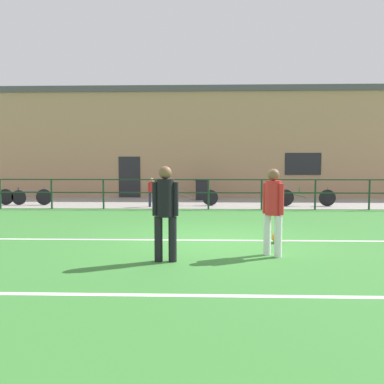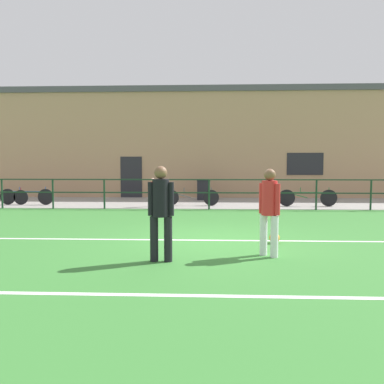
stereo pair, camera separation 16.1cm
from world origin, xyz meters
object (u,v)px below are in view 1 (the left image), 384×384
object	(u,v)px
player_striker	(273,207)
trash_bin_0	(202,189)
bicycle_parked_2	(1,197)
bicycle_parked_0	(190,197)
bicycle_parked_3	(25,197)
bicycle_parked_1	(306,197)
player_goalkeeper	(165,208)
soccer_ball_match	(277,238)
spectator_child	(152,190)

from	to	relation	value
player_striker	trash_bin_0	size ratio (longest dim) A/B	1.65
bicycle_parked_2	bicycle_parked_0	bearing A→B (deg)	0.00
trash_bin_0	bicycle_parked_3	bearing A→B (deg)	-161.07
bicycle_parked_2	bicycle_parked_3	distance (m)	0.99
bicycle_parked_1	trash_bin_0	world-z (taller)	trash_bin_0
bicycle_parked_1	player_goalkeeper	bearing A→B (deg)	-118.28
soccer_ball_match	bicycle_parked_2	distance (m)	12.45
spectator_child	bicycle_parked_0	world-z (taller)	spectator_child
spectator_child	bicycle_parked_2	size ratio (longest dim) A/B	0.54
bicycle_parked_0	bicycle_parked_1	bearing A→B (deg)	-1.29
bicycle_parked_1	spectator_child	bearing A→B (deg)	-176.23
player_goalkeeper	soccer_ball_match	xyz separation A→B (m)	(2.25, 1.65, -0.83)
bicycle_parked_1	bicycle_parked_3	bearing A→B (deg)	179.48
bicycle_parked_1	soccer_ball_match	bearing A→B (deg)	-109.35
spectator_child	bicycle_parked_2	world-z (taller)	spectator_child
soccer_ball_match	bicycle_parked_0	xyz separation A→B (m)	(-2.14, 7.38, 0.24)
bicycle_parked_3	trash_bin_0	distance (m)	7.79
soccer_ball_match	bicycle_parked_1	distance (m)	7.72
soccer_ball_match	bicycle_parked_0	distance (m)	7.69
player_striker	soccer_ball_match	bearing A→B (deg)	119.54
soccer_ball_match	spectator_child	world-z (taller)	spectator_child
player_goalkeeper	player_striker	distance (m)	1.99
player_goalkeeper	bicycle_parked_1	bearing A→B (deg)	-115.79
bicycle_parked_2	spectator_child	bearing A→B (deg)	-4.61
player_goalkeeper	soccer_ball_match	distance (m)	2.91
player_goalkeeper	bicycle_parked_2	size ratio (longest dim) A/B	0.79
player_goalkeeper	bicycle_parked_3	size ratio (longest dim) A/B	0.73
spectator_child	bicycle_parked_1	xyz separation A→B (m)	(6.20, 0.41, -0.30)
bicycle_parked_1	bicycle_parked_2	bearing A→B (deg)	179.52
soccer_ball_match	player_goalkeeper	bearing A→B (deg)	-143.67
soccer_ball_match	bicycle_parked_1	bearing A→B (deg)	70.65
player_striker	bicycle_parked_3	distance (m)	12.24
bicycle_parked_2	bicycle_parked_3	world-z (taller)	bicycle_parked_3
bicycle_parked_1	player_striker	bearing A→B (deg)	-108.69
spectator_child	soccer_ball_match	bearing A→B (deg)	103.11
bicycle_parked_1	bicycle_parked_0	bearing A→B (deg)	178.71
bicycle_parked_0	soccer_ball_match	bearing A→B (deg)	-73.81
bicycle_parked_2	trash_bin_0	xyz separation A→B (m)	(8.36, 2.53, 0.17)
player_goalkeeper	soccer_ball_match	size ratio (longest dim) A/B	7.43
soccer_ball_match	spectator_child	bearing A→B (deg)	117.95
player_goalkeeper	trash_bin_0	xyz separation A→B (m)	(0.59, 11.56, -0.43)
player_goalkeeper	trash_bin_0	distance (m)	11.59
soccer_ball_match	player_striker	bearing A→B (deg)	-104.55
spectator_child	trash_bin_0	xyz separation A→B (m)	(1.99, 3.04, -0.15)
soccer_ball_match	bicycle_parked_2	xyz separation A→B (m)	(-10.02, 7.38, 0.23)
bicycle_parked_3	player_striker	bearing A→B (deg)	-44.53
bicycle_parked_3	bicycle_parked_1	bearing A→B (deg)	-0.52
bicycle_parked_1	bicycle_parked_3	xyz separation A→B (m)	(-11.58, 0.11, -0.00)
player_striker	bicycle_parked_2	bearing A→B (deg)	-177.36
bicycle_parked_0	player_goalkeeper	bearing A→B (deg)	-90.67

